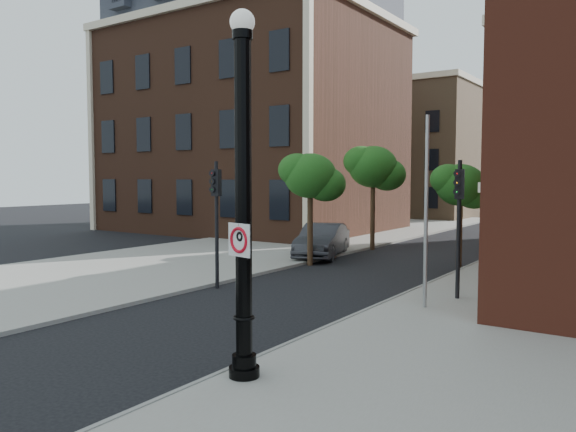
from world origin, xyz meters
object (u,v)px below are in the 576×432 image
Objects in this scene: parked_car at (322,240)px; traffic_signal_right at (459,207)px; traffic_signal_left at (216,203)px; no_parking_sign at (239,240)px; lamppost at (243,214)px.

parked_car is 10.27m from traffic_signal_right.
parked_car is 1.12× the size of traffic_signal_left.
traffic_signal_right is at bearing 7.89° from traffic_signal_left.
no_parking_sign is 9.02m from traffic_signal_left.
parked_car is at bearing 84.99° from traffic_signal_left.
traffic_signal_right is (1.09, 8.78, -0.22)m from lamppost.
lamppost is 0.47m from no_parking_sign.
lamppost is 1.40× the size of parked_car.
no_parking_sign is at bearing -110.57° from traffic_signal_right.
no_parking_sign is 16.50m from parked_car.
traffic_signal_right is (1.05, 8.94, 0.22)m from no_parking_sign.
traffic_signal_left is at bearing -101.45° from parked_car.
no_parking_sign is at bearing -56.51° from traffic_signal_left.
traffic_signal_right reaches higher than no_parking_sign.
traffic_signal_left reaches higher than traffic_signal_right.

